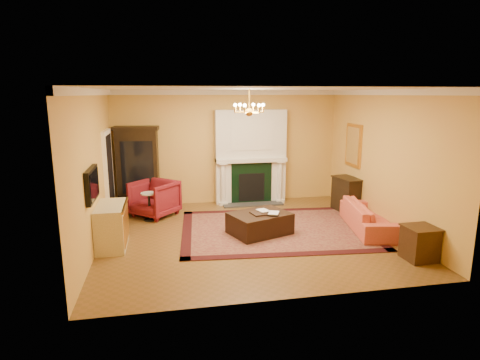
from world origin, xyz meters
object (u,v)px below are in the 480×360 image
object	(u,v)px
commode	(112,226)
leather_ottoman	(260,223)
china_cabinet	(138,170)
wingback_armchair	(154,197)
end_table	(420,244)
console_table	(347,195)
pedestal_table	(149,205)
coral_sofa	(369,212)

from	to	relation	value
commode	leather_ottoman	bearing A→B (deg)	2.35
china_cabinet	leather_ottoman	distance (m)	3.66
wingback_armchair	end_table	xyz separation A→B (m)	(4.67, -3.58, -0.19)
leather_ottoman	console_table	bearing A→B (deg)	4.74
console_table	leather_ottoman	size ratio (longest dim) A/B	0.71
wingback_armchair	commode	world-z (taller)	wingback_armchair
console_table	pedestal_table	bearing A→B (deg)	169.14
end_table	leather_ottoman	size ratio (longest dim) A/B	0.49
coral_sofa	leather_ottoman	xyz separation A→B (m)	(-2.40, 0.17, -0.15)
wingback_armchair	coral_sofa	bearing A→B (deg)	19.22
pedestal_table	end_table	size ratio (longest dim) A/B	1.15
commode	leather_ottoman	distance (m)	2.98
coral_sofa	wingback_armchair	bearing A→B (deg)	78.50
wingback_armchair	pedestal_table	xyz separation A→B (m)	(-0.11, -0.37, -0.09)
china_cabinet	coral_sofa	xyz separation A→B (m)	(4.99, -2.65, -0.62)
wingback_armchair	end_table	distance (m)	5.89
wingback_armchair	leather_ottoman	size ratio (longest dim) A/B	0.80
wingback_armchair	pedestal_table	distance (m)	0.40
end_table	console_table	size ratio (longest dim) A/B	0.70
wingback_armchair	leather_ottoman	xyz separation A→B (m)	(2.19, -1.74, -0.24)
coral_sofa	pedestal_table	bearing A→B (deg)	82.95
wingback_armchair	coral_sofa	world-z (taller)	wingback_armchair
china_cabinet	end_table	xyz separation A→B (m)	(5.06, -4.32, -0.72)
china_cabinet	coral_sofa	world-z (taller)	china_cabinet
wingback_armchair	pedestal_table	bearing A→B (deg)	-64.89
console_table	leather_ottoman	world-z (taller)	console_table
pedestal_table	console_table	size ratio (longest dim) A/B	0.80
pedestal_table	end_table	bearing A→B (deg)	-33.88
china_cabinet	pedestal_table	world-z (taller)	china_cabinet
china_cabinet	coral_sofa	bearing A→B (deg)	-22.94
china_cabinet	end_table	size ratio (longest dim) A/B	3.47
commode	console_table	distance (m)	5.67
leather_ottoman	pedestal_table	bearing A→B (deg)	128.39
wingback_armchair	end_table	size ratio (longest dim) A/B	1.63
pedestal_table	coral_sofa	distance (m)	4.95
end_table	console_table	bearing A→B (deg)	88.87
pedestal_table	commode	world-z (taller)	commode
pedestal_table	china_cabinet	bearing A→B (deg)	104.22
wingback_armchair	pedestal_table	size ratio (longest dim) A/B	1.42
pedestal_table	coral_sofa	size ratio (longest dim) A/B	0.34
china_cabinet	wingback_armchair	size ratio (longest dim) A/B	2.12
pedestal_table	console_table	xyz separation A→B (m)	(4.84, -0.16, 0.03)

